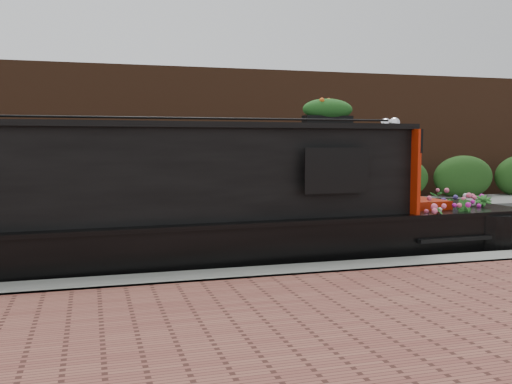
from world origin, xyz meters
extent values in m
plane|color=black|center=(0.00, 0.00, 0.00)|extent=(80.00, 80.00, 0.00)
cube|color=gray|center=(0.00, -3.30, 0.00)|extent=(40.00, 0.60, 0.50)
cube|color=slate|center=(0.00, 4.20, 0.00)|extent=(40.00, 2.40, 0.34)
cube|color=#214918|center=(0.00, 5.10, 0.00)|extent=(40.00, 1.10, 2.80)
cube|color=#502C1B|center=(0.00, 7.20, 0.00)|extent=(40.00, 1.00, 8.00)
cube|color=black|center=(-2.21, -1.85, 1.36)|extent=(8.85, 2.01, 1.29)
cube|color=black|center=(-2.21, -1.85, 2.05)|extent=(9.00, 2.16, 0.08)
cube|color=#A91D06|center=(2.21, -1.85, 1.36)|extent=(0.12, 1.67, 1.29)
cube|color=black|center=(0.94, -2.70, 1.43)|extent=(0.86, 0.06, 0.53)
cube|color=#A91D06|center=(2.71, -1.85, 0.67)|extent=(0.80, 0.89, 0.48)
sphere|color=white|center=(2.22, -1.99, 2.11)|extent=(0.17, 0.17, 0.17)
sphere|color=white|center=(2.22, -1.72, 2.11)|extent=(0.17, 0.17, 0.17)
cube|color=black|center=(1.17, -1.85, 2.15)|extent=(0.76, 0.24, 0.13)
ellipsoid|color=orange|center=(1.17, -1.85, 2.33)|extent=(0.83, 0.24, 0.23)
imported|color=#235D1F|center=(2.61, -2.61, 0.69)|extent=(0.32, 0.32, 0.51)
imported|color=#235D1F|center=(3.17, -2.53, 0.69)|extent=(0.37, 0.37, 0.53)
imported|color=#235D1F|center=(3.56, -1.40, 0.69)|extent=(0.50, 0.45, 0.52)
imported|color=#235D1F|center=(3.82, -2.04, 0.70)|extent=(0.41, 0.41, 0.53)
imported|color=#235D1F|center=(2.73, -1.26, 0.75)|extent=(0.37, 0.41, 0.64)
cylinder|color=olive|center=(4.39, -1.85, 0.16)|extent=(0.32, 0.36, 0.32)
camera|label=1|loc=(-2.29, -9.84, 1.82)|focal=40.00mm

